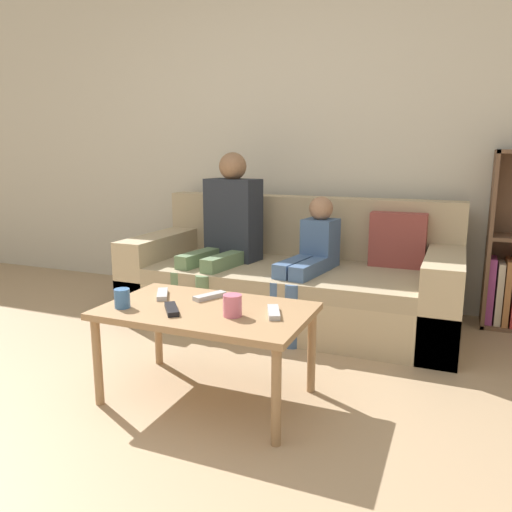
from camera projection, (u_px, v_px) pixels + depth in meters
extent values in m
plane|color=tan|center=(72.00, 482.00, 1.74)|extent=(22.00, 22.00, 0.00)
cube|color=beige|center=(299.00, 130.00, 3.77)|extent=(12.00, 0.06, 2.60)
cube|color=tan|center=(289.00, 300.00, 3.41)|extent=(2.18, 0.96, 0.28)
cube|color=tan|center=(285.00, 276.00, 3.29)|extent=(1.74, 0.78, 0.10)
cube|color=tan|center=(307.00, 226.00, 3.67)|extent=(2.18, 0.18, 0.43)
cube|color=tan|center=(166.00, 269.00, 3.75)|extent=(0.22, 0.96, 0.54)
cube|color=tan|center=(443.00, 297.00, 3.02)|extent=(0.22, 0.96, 0.54)
cube|color=#93423D|center=(398.00, 240.00, 3.29)|extent=(0.36, 0.12, 0.36)
cube|color=brown|center=(489.00, 240.00, 3.25)|extent=(0.02, 0.28, 1.15)
cube|color=#993D84|center=(490.00, 290.00, 3.29)|extent=(0.04, 0.18, 0.44)
cube|color=beige|center=(499.00, 293.00, 3.27)|extent=(0.04, 0.19, 0.41)
cube|color=#B77542|center=(507.00, 292.00, 3.26)|extent=(0.04, 0.22, 0.43)
cylinder|color=#A87F56|center=(98.00, 362.00, 2.24)|extent=(0.04, 0.04, 0.41)
cylinder|color=#A87F56|center=(276.00, 397.00, 1.92)|extent=(0.04, 0.04, 0.41)
cylinder|color=#A87F56|center=(158.00, 328.00, 2.69)|extent=(0.04, 0.04, 0.41)
cylinder|color=#A87F56|center=(312.00, 351.00, 2.37)|extent=(0.04, 0.04, 0.41)
cube|color=#A87F56|center=(206.00, 311.00, 2.26)|extent=(0.94, 0.57, 0.03)
cylinder|color=#66845B|center=(178.00, 300.00, 3.22)|extent=(0.10, 0.10, 0.38)
cylinder|color=#66845B|center=(203.00, 305.00, 3.12)|extent=(0.10, 0.10, 0.38)
cube|color=#66845B|center=(200.00, 258.00, 3.39)|extent=(0.16, 0.44, 0.09)
cube|color=#66845B|center=(225.00, 261.00, 3.28)|extent=(0.16, 0.44, 0.09)
cube|color=#282D38|center=(233.00, 220.00, 3.50)|extent=(0.40, 0.25, 0.57)
sphere|color=#936B4C|center=(233.00, 166.00, 3.42)|extent=(0.19, 0.19, 0.19)
cylinder|color=#476693|center=(275.00, 313.00, 2.98)|extent=(0.10, 0.10, 0.38)
cylinder|color=#476693|center=(292.00, 316.00, 2.92)|extent=(0.10, 0.10, 0.38)
cube|color=#476693|center=(295.00, 266.00, 3.14)|extent=(0.16, 0.44, 0.09)
cube|color=#476693|center=(311.00, 268.00, 3.08)|extent=(0.16, 0.44, 0.09)
cube|color=#476693|center=(320.00, 243.00, 3.30)|extent=(0.23, 0.23, 0.32)
sphere|color=#A87A5B|center=(321.00, 208.00, 3.25)|extent=(0.16, 0.16, 0.16)
cylinder|color=#3D70B2|center=(122.00, 298.00, 2.25)|extent=(0.07, 0.07, 0.09)
cylinder|color=pink|center=(232.00, 305.00, 2.13)|extent=(0.08, 0.08, 0.09)
cube|color=#B7B7BC|center=(274.00, 312.00, 2.16)|extent=(0.11, 0.18, 0.02)
cube|color=#B7B7BC|center=(162.00, 294.00, 2.44)|extent=(0.13, 0.17, 0.02)
cube|color=black|center=(172.00, 309.00, 2.20)|extent=(0.14, 0.16, 0.02)
cube|color=#B7B7BC|center=(210.00, 296.00, 2.40)|extent=(0.12, 0.17, 0.02)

